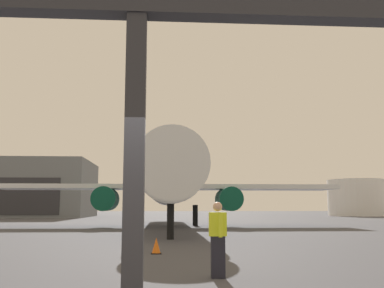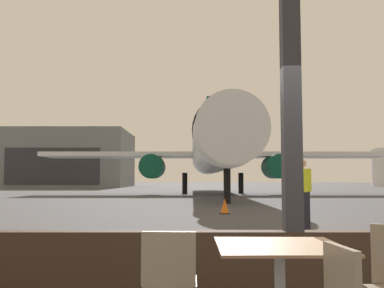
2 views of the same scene
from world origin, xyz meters
name	(u,v)px [view 1 (image 1 of 2)]	position (x,y,z in m)	size (l,w,h in m)	color
ground_plane	(160,223)	(0.00, 40.00, 0.00)	(220.00, 220.00, 0.00)	#424247
window_frame	(133,239)	(0.00, 0.00, 1.32)	(8.23, 0.24, 3.83)	#38281E
airplane	(168,183)	(0.68, 31.20, 3.51)	(28.00, 33.64, 10.28)	silver
ground_crew_worker	(218,238)	(1.57, 6.01, 0.90)	(0.40, 0.57, 1.74)	black
traffic_cone	(156,246)	(0.07, 11.35, 0.26)	(0.36, 0.36, 0.56)	orange
distant_hangar	(29,189)	(-20.74, 66.36, 4.32)	(19.11, 16.16, 8.66)	slate
fuel_storage_tank	(356,198)	(33.70, 70.19, 3.12)	(9.49, 9.49, 6.23)	white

